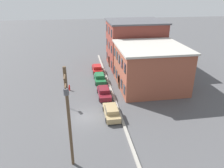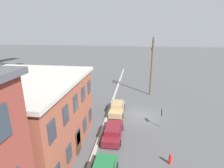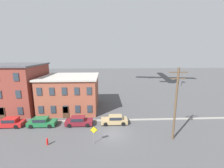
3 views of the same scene
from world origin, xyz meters
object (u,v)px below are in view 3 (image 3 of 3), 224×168
at_px(car_red, 10,122).
at_px(fire_hydrant, 47,141).
at_px(car_green, 42,122).
at_px(car_tan, 115,119).
at_px(caution_sign, 94,132).
at_px(car_maroon, 79,121).
at_px(utility_pole, 176,101).

bearing_deg(car_red, fire_hydrant, -34.30).
xyz_separation_m(car_red, car_green, (5.06, -0.04, 0.00)).
relative_size(car_tan, caution_sign, 1.80).
relative_size(car_green, caution_sign, 1.80).
xyz_separation_m(car_red, car_maroon, (11.02, -0.01, 0.00)).
bearing_deg(utility_pole, car_tan, 147.52).
height_order(car_green, car_tan, same).
distance_m(car_red, car_maroon, 11.02).
height_order(car_red, fire_hydrant, car_red).
bearing_deg(car_maroon, utility_pole, -19.00).
xyz_separation_m(utility_pole, fire_hydrant, (-16.88, -0.63, -5.06)).
distance_m(car_red, utility_pole, 25.67).
height_order(car_red, car_tan, same).
height_order(car_green, utility_pole, utility_pole).
bearing_deg(fire_hydrant, utility_pole, 2.15).
bearing_deg(car_maroon, car_green, -179.78).
bearing_deg(car_maroon, fire_hydrant, -120.27).
bearing_deg(car_red, car_green, -0.42).
bearing_deg(car_tan, utility_pole, -32.48).
xyz_separation_m(car_green, car_tan, (11.90, 0.26, 0.00)).
height_order(car_green, car_maroon, same).
relative_size(car_red, car_maroon, 1.00).
bearing_deg(car_green, car_red, 179.58).
distance_m(car_red, caution_sign, 14.92).
height_order(car_green, fire_hydrant, car_green).
height_order(utility_pole, fire_hydrant, utility_pole).
bearing_deg(car_green, caution_sign, -30.82).
distance_m(car_green, caution_sign, 10.34).
bearing_deg(car_tan, car_maroon, -177.71).
relative_size(car_tan, fire_hydrant, 4.58).
relative_size(car_maroon, utility_pole, 0.45).
relative_size(car_red, car_tan, 1.00).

